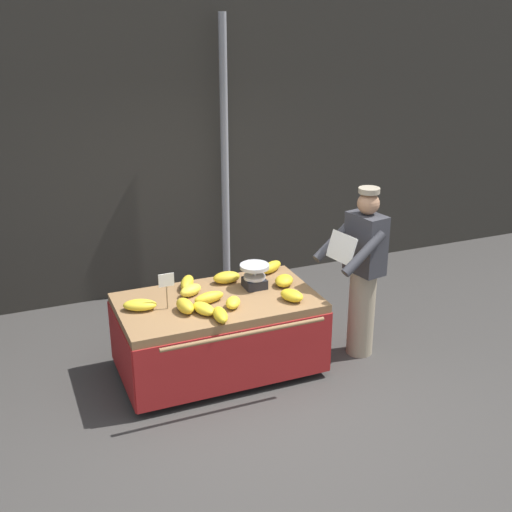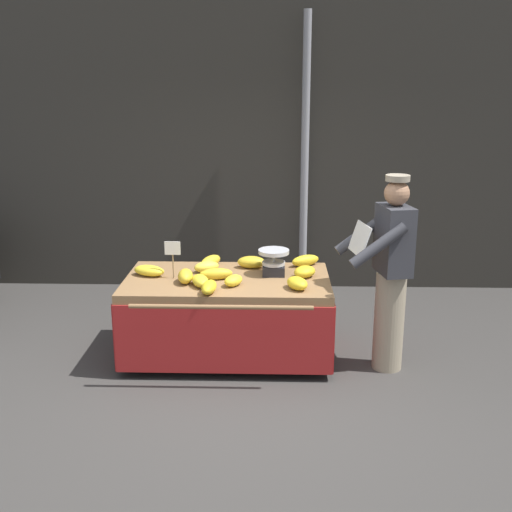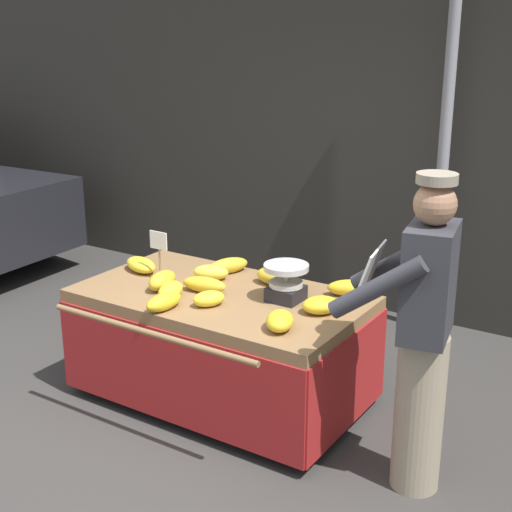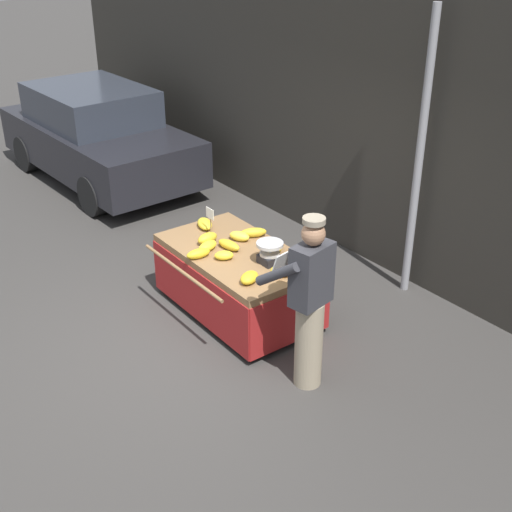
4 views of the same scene
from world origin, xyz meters
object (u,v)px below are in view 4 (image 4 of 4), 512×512
at_px(banana_bunch_7, 224,255).
at_px(banana_bunch_9, 229,245).
at_px(price_sign, 210,216).
at_px(banana_bunch_1, 239,236).
at_px(banana_cart, 238,268).
at_px(banana_bunch_3, 281,271).
at_px(banana_bunch_4, 208,246).
at_px(banana_bunch_8, 249,278).
at_px(banana_bunch_5, 273,245).
at_px(banana_bunch_11, 198,254).
at_px(vendor_person, 309,303).
at_px(weighing_scale, 270,253).
at_px(banana_bunch_6, 310,261).
at_px(banana_bunch_2, 207,238).
at_px(banana_bunch_10, 253,232).
at_px(parked_car, 97,135).
at_px(street_pole, 419,159).
at_px(banana_bunch_0, 205,224).

bearing_deg(banana_bunch_7, banana_bunch_9, 132.99).
relative_size(price_sign, banana_bunch_1, 1.43).
height_order(banana_cart, banana_bunch_3, banana_bunch_3).
height_order(banana_bunch_4, banana_bunch_8, banana_bunch_8).
xyz_separation_m(banana_bunch_5, banana_bunch_11, (-0.33, -0.74, -0.01)).
bearing_deg(vendor_person, banana_bunch_11, -172.38).
relative_size(banana_bunch_8, banana_bunch_11, 0.89).
distance_m(banana_cart, banana_bunch_4, 0.41).
bearing_deg(banana_bunch_4, banana_bunch_11, -62.29).
bearing_deg(weighing_scale, banana_bunch_8, -63.78).
relative_size(price_sign, banana_bunch_6, 1.15).
relative_size(banana_bunch_4, banana_bunch_5, 0.97).
relative_size(banana_bunch_3, banana_bunch_7, 1.11).
bearing_deg(banana_bunch_3, banana_bunch_2, -169.48).
relative_size(price_sign, banana_bunch_2, 1.36).
bearing_deg(weighing_scale, banana_bunch_1, 174.62).
relative_size(banana_bunch_10, parked_car, 0.07).
bearing_deg(banana_bunch_8, banana_bunch_2, 171.56).
height_order(banana_bunch_9, banana_bunch_11, same).
xyz_separation_m(street_pole, banana_bunch_3, (-0.07, -1.83, -0.80)).
bearing_deg(parked_car, banana_cart, -6.96).
bearing_deg(banana_cart, banana_bunch_9, -157.00).
bearing_deg(banana_cart, banana_bunch_1, 139.46).
xyz_separation_m(banana_bunch_2, parked_car, (-4.36, 0.72, -0.06)).
distance_m(banana_cart, banana_bunch_6, 0.86).
height_order(banana_bunch_5, banana_bunch_10, banana_bunch_5).
relative_size(banana_bunch_5, parked_car, 0.07).
bearing_deg(banana_bunch_3, banana_bunch_4, -162.51).
xyz_separation_m(street_pole, banana_bunch_9, (-0.86, -1.92, -0.80)).
height_order(banana_bunch_2, vendor_person, vendor_person).
relative_size(street_pole, weighing_scale, 11.46).
bearing_deg(banana_bunch_11, price_sign, 132.62).
height_order(price_sign, banana_bunch_1, price_sign).
relative_size(banana_bunch_4, banana_bunch_10, 0.87).
height_order(price_sign, banana_bunch_8, price_sign).
bearing_deg(banana_bunch_1, vendor_person, -13.40).
xyz_separation_m(banana_bunch_4, banana_bunch_6, (0.93, 0.65, 0.00)).
bearing_deg(banana_bunch_5, weighing_scale, -44.53).
xyz_separation_m(banana_bunch_1, banana_bunch_9, (0.11, -0.22, -0.00)).
bearing_deg(banana_bunch_6, weighing_scale, -136.05).
bearing_deg(banana_bunch_9, street_pole, 65.85).
distance_m(weighing_scale, banana_bunch_0, 1.13).
relative_size(banana_bunch_10, banana_bunch_11, 1.12).
bearing_deg(banana_bunch_6, banana_bunch_0, -165.90).
bearing_deg(banana_bunch_8, parked_car, 170.77).
bearing_deg(banana_bunch_7, banana_bunch_11, -134.11).
xyz_separation_m(street_pole, vendor_person, (0.64, -2.09, -0.73)).
bearing_deg(banana_bunch_2, banana_bunch_0, 151.29).
distance_m(banana_bunch_0, banana_bunch_3, 1.41).
xyz_separation_m(banana_bunch_6, banana_bunch_7, (-0.65, -0.63, -0.01)).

